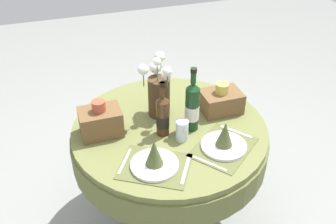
{
  "coord_description": "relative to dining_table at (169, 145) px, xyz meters",
  "views": [
    {
      "loc": [
        -0.55,
        -1.62,
        2.04
      ],
      "look_at": [
        0.0,
        0.03,
        0.84
      ],
      "focal_mm": 40.31,
      "sensor_mm": 36.0,
      "label": 1
    }
  ],
  "objects": [
    {
      "name": "place_setting_left",
      "position": [
        -0.18,
        -0.29,
        0.18
      ],
      "size": [
        0.43,
        0.4,
        0.16
      ],
      "color": "brown",
      "rests_on": "dining_table"
    },
    {
      "name": "wine_bottle_left",
      "position": [
        -0.06,
        -0.05,
        0.26
      ],
      "size": [
        0.07,
        0.07,
        0.32
      ],
      "color": "#422814",
      "rests_on": "dining_table"
    },
    {
      "name": "flower_vase",
      "position": [
        -0.02,
        0.14,
        0.3
      ],
      "size": [
        0.19,
        0.24,
        0.38
      ],
      "color": "#47331E",
      "rests_on": "dining_table"
    },
    {
      "name": "woven_basket_side_left",
      "position": [
        -0.37,
        0.06,
        0.22
      ],
      "size": [
        0.22,
        0.16,
        0.21
      ],
      "color": "brown",
      "rests_on": "dining_table"
    },
    {
      "name": "dining_table",
      "position": [
        0.0,
        0.0,
        0.0
      ],
      "size": [
        1.13,
        1.13,
        0.76
      ],
      "color": "olive",
      "rests_on": "ground"
    },
    {
      "name": "tumbler_near_right",
      "position": [
        0.03,
        -0.13,
        0.19
      ],
      "size": [
        0.07,
        0.07,
        0.12
      ],
      "primitive_type": "cylinder",
      "color": "silver",
      "rests_on": "dining_table"
    },
    {
      "name": "place_setting_right",
      "position": [
        0.21,
        -0.27,
        0.18
      ],
      "size": [
        0.43,
        0.41,
        0.16
      ],
      "color": "brown",
      "rests_on": "dining_table"
    },
    {
      "name": "ground",
      "position": [
        0.0,
        0.0,
        -0.62
      ],
      "size": [
        8.0,
        8.0,
        0.0
      ],
      "primitive_type": "plane",
      "color": "gray"
    },
    {
      "name": "woven_basket_side_right",
      "position": [
        0.34,
        0.06,
        0.2
      ],
      "size": [
        0.23,
        0.17,
        0.19
      ],
      "color": "brown",
      "rests_on": "dining_table"
    },
    {
      "name": "wine_bottle_rear",
      "position": [
        0.11,
        -0.05,
        0.28
      ],
      "size": [
        0.08,
        0.08,
        0.38
      ],
      "color": "#143819",
      "rests_on": "dining_table"
    }
  ]
}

